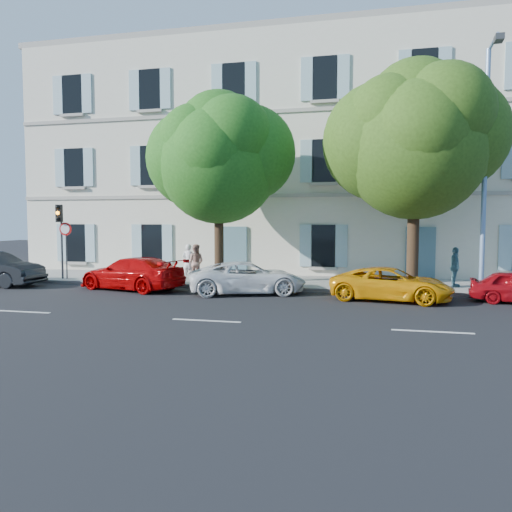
% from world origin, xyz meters
% --- Properties ---
extents(ground, '(90.00, 90.00, 0.00)m').
position_xyz_m(ground, '(0.00, 0.00, 0.00)').
color(ground, black).
extents(sidewalk, '(36.00, 4.50, 0.15)m').
position_xyz_m(sidewalk, '(0.00, 4.45, 0.07)').
color(sidewalk, '#A09E96').
rests_on(sidewalk, ground).
extents(kerb, '(36.00, 0.16, 0.16)m').
position_xyz_m(kerb, '(0.00, 2.28, 0.08)').
color(kerb, '#9E998E').
rests_on(kerb, ground).
extents(building, '(28.00, 7.00, 12.00)m').
position_xyz_m(building, '(0.00, 10.20, 6.00)').
color(building, silver).
rests_on(building, ground).
extents(car_red_coupe, '(4.91, 3.03, 1.33)m').
position_xyz_m(car_red_coupe, '(-4.96, 1.24, 0.66)').
color(car_red_coupe, '#BE0506').
rests_on(car_red_coupe, ground).
extents(car_white_coupe, '(4.87, 3.38, 1.23)m').
position_xyz_m(car_white_coupe, '(-0.15, 1.26, 0.62)').
color(car_white_coupe, white).
rests_on(car_white_coupe, ground).
extents(car_yellow_supercar, '(4.43, 2.57, 1.16)m').
position_xyz_m(car_yellow_supercar, '(5.15, 0.85, 0.58)').
color(car_yellow_supercar, orange).
rests_on(car_yellow_supercar, ground).
extents(tree_left, '(5.01, 5.01, 7.77)m').
position_xyz_m(tree_left, '(-1.82, 2.97, 5.15)').
color(tree_left, '#3A2819').
rests_on(tree_left, sidewalk).
extents(tree_right, '(5.46, 5.46, 8.42)m').
position_xyz_m(tree_right, '(5.99, 2.96, 5.55)').
color(tree_right, '#3A2819').
rests_on(tree_right, sidewalk).
extents(traffic_light, '(0.28, 0.38, 3.36)m').
position_xyz_m(traffic_light, '(-9.30, 2.84, 2.58)').
color(traffic_light, '#383A3D').
rests_on(traffic_light, sidewalk).
extents(road_sign, '(0.59, 0.09, 2.56)m').
position_xyz_m(road_sign, '(-9.09, 2.94, 2.00)').
color(road_sign, '#383A3D').
rests_on(road_sign, sidewalk).
extents(street_lamp, '(0.30, 1.88, 8.85)m').
position_xyz_m(street_lamp, '(8.43, 2.51, 5.16)').
color(street_lamp, '#7293BF').
rests_on(street_lamp, sidewalk).
extents(pedestrian_a, '(0.59, 0.40, 1.59)m').
position_xyz_m(pedestrian_a, '(-3.58, 3.97, 0.95)').
color(pedestrian_a, white).
rests_on(pedestrian_a, sidewalk).
extents(pedestrian_b, '(0.80, 0.64, 1.61)m').
position_xyz_m(pedestrian_b, '(-3.14, 3.69, 0.95)').
color(pedestrian_b, tan).
rests_on(pedestrian_b, sidewalk).
extents(pedestrian_c, '(0.47, 0.96, 1.59)m').
position_xyz_m(pedestrian_c, '(7.72, 4.10, 0.94)').
color(pedestrian_c, teal).
rests_on(pedestrian_c, sidewalk).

